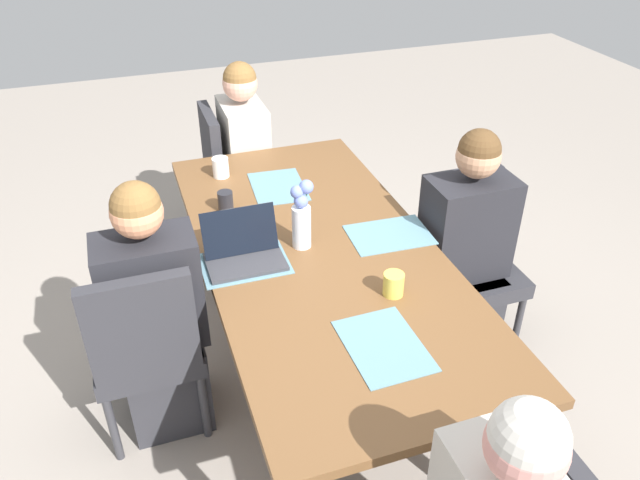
# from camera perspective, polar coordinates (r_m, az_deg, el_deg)

# --- Properties ---
(ground_plane) EXTENTS (10.00, 10.00, 0.00)m
(ground_plane) POSITION_cam_1_polar(r_m,az_deg,el_deg) (3.18, -0.00, -12.22)
(ground_plane) COLOR gray
(dining_table) EXTENTS (2.14, 0.98, 0.75)m
(dining_table) POSITION_cam_1_polar(r_m,az_deg,el_deg) (2.74, -0.00, -2.17)
(dining_table) COLOR brown
(dining_table) RESTS_ON ground_plane
(chair_far_left_near) EXTENTS (0.44, 0.44, 0.90)m
(chair_far_left_near) POSITION_cam_1_polar(r_m,az_deg,el_deg) (3.21, 13.10, -1.11)
(chair_far_left_near) COLOR #2D2D33
(chair_far_left_near) RESTS_ON ground_plane
(person_far_left_near) EXTENTS (0.36, 0.40, 1.19)m
(person_far_left_near) POSITION_cam_1_polar(r_m,az_deg,el_deg) (3.12, 12.89, -1.62)
(person_far_left_near) COLOR #2D2D33
(person_far_left_near) RESTS_ON ground_plane
(chair_near_left_mid) EXTENTS (0.44, 0.44, 0.90)m
(chair_near_left_mid) POSITION_cam_1_polar(r_m,az_deg,el_deg) (2.70, -15.60, -9.06)
(chair_near_left_mid) COLOR #2D2D33
(chair_near_left_mid) RESTS_ON ground_plane
(person_near_left_mid) EXTENTS (0.36, 0.40, 1.19)m
(person_near_left_mid) POSITION_cam_1_polar(r_m,az_deg,el_deg) (2.74, -14.59, -7.41)
(person_near_left_mid) COLOR #2D2D33
(person_near_left_mid) RESTS_ON ground_plane
(chair_head_left_right_near) EXTENTS (0.44, 0.44, 0.90)m
(chair_head_left_right_near) POSITION_cam_1_polar(r_m,az_deg,el_deg) (3.94, -7.97, 6.19)
(chair_head_left_right_near) COLOR #2D2D33
(chair_head_left_right_near) RESTS_ON ground_plane
(person_head_left_right_near) EXTENTS (0.40, 0.36, 1.19)m
(person_head_left_right_near) POSITION_cam_1_polar(r_m,az_deg,el_deg) (3.89, -6.73, 6.35)
(person_head_left_right_near) COLOR #2D2D33
(person_head_left_right_near) RESTS_ON ground_plane
(flower_vase) EXTENTS (0.08, 0.10, 0.31)m
(flower_vase) POSITION_cam_1_polar(r_m,az_deg,el_deg) (2.65, -1.69, 2.19)
(flower_vase) COLOR silver
(flower_vase) RESTS_ON dining_table
(placemat_far_left_near) EXTENTS (0.28, 0.37, 0.00)m
(placemat_far_left_near) POSITION_cam_1_polar(r_m,az_deg,el_deg) (2.81, 6.33, 0.48)
(placemat_far_left_near) COLOR slate
(placemat_far_left_near) RESTS_ON dining_table
(placemat_near_left_mid) EXTENTS (0.26, 0.36, 0.00)m
(placemat_near_left_mid) POSITION_cam_1_polar(r_m,az_deg,el_deg) (2.63, -6.88, -2.10)
(placemat_near_left_mid) COLOR slate
(placemat_near_left_mid) RESTS_ON dining_table
(placemat_head_right_left_far) EXTENTS (0.37, 0.27, 0.00)m
(placemat_head_right_left_far) POSITION_cam_1_polar(r_m,az_deg,el_deg) (2.23, 5.83, -9.54)
(placemat_head_right_left_far) COLOR slate
(placemat_head_right_left_far) RESTS_ON dining_table
(placemat_head_left_right_near) EXTENTS (0.38, 0.29, 0.00)m
(placemat_head_left_right_near) POSITION_cam_1_polar(r_m,az_deg,el_deg) (3.19, -3.83, 4.87)
(placemat_head_left_right_near) COLOR slate
(placemat_head_left_right_near) RESTS_ON dining_table
(laptop_near_left_mid) EXTENTS (0.22, 0.32, 0.21)m
(laptop_near_left_mid) POSITION_cam_1_polar(r_m,az_deg,el_deg) (2.63, -6.98, -1.08)
(laptop_near_left_mid) COLOR #38383D
(laptop_near_left_mid) RESTS_ON dining_table
(coffee_mug_near_left) EXTENTS (0.07, 0.07, 0.10)m
(coffee_mug_near_left) POSITION_cam_1_polar(r_m,az_deg,el_deg) (2.99, -8.60, 3.49)
(coffee_mug_near_left) COLOR #232328
(coffee_mug_near_left) RESTS_ON dining_table
(coffee_mug_near_right) EXTENTS (0.08, 0.08, 0.10)m
(coffee_mug_near_right) POSITION_cam_1_polar(r_m,az_deg,el_deg) (3.31, -9.03, 6.55)
(coffee_mug_near_right) COLOR white
(coffee_mug_near_right) RESTS_ON dining_table
(coffee_mug_centre_left) EXTENTS (0.08, 0.08, 0.09)m
(coffee_mug_centre_left) POSITION_cam_1_polar(r_m,az_deg,el_deg) (2.44, 6.70, -4.01)
(coffee_mug_centre_left) COLOR #DBC64C
(coffee_mug_centre_left) RESTS_ON dining_table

